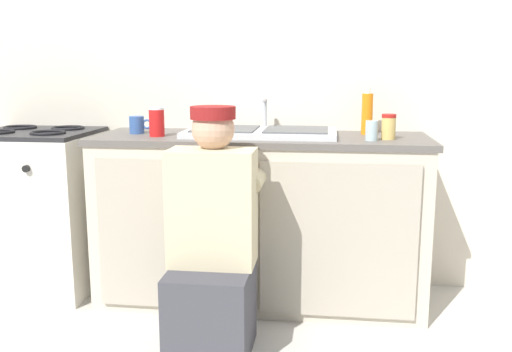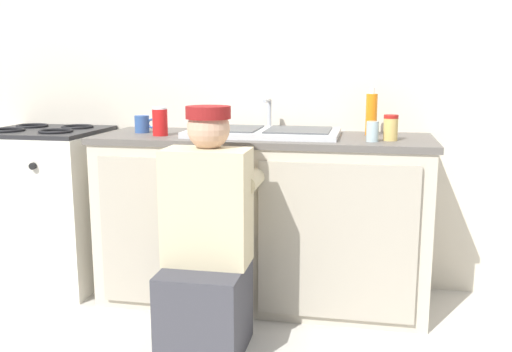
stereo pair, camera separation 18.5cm
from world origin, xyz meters
TOP-DOWN VIEW (x-y plane):
  - ground_plane at (0.00, 0.00)m, footprint 12.00×12.00m
  - back_wall at (0.00, 0.65)m, footprint 6.00×0.10m
  - counter_cabinet at (0.00, 0.29)m, footprint 1.74×0.62m
  - countertop at (0.00, 0.30)m, footprint 1.78×0.62m
  - sink_double_basin at (0.00, 0.30)m, footprint 0.80×0.44m
  - stove_range at (-1.29, 0.30)m, footprint 0.65×0.62m
  - plumber_person at (-0.14, -0.32)m, footprint 0.42×0.61m
  - condiment_jar at (0.66, 0.21)m, footprint 0.07×0.07m
  - soap_bottle_orange at (0.56, 0.43)m, footprint 0.06×0.06m
  - soda_cup_red at (-0.54, 0.19)m, footprint 0.08×0.08m
  - water_glass at (0.57, 0.15)m, footprint 0.06×0.06m
  - coffee_mug at (-0.68, 0.30)m, footprint 0.13×0.08m

SIDE VIEW (x-z plane):
  - ground_plane at x=0.00m, z-range 0.00..0.00m
  - counter_cabinet at x=0.00m, z-range 0.00..0.88m
  - plumber_person at x=-0.14m, z-range -0.09..1.01m
  - stove_range at x=-1.29m, z-range 0.00..0.93m
  - countertop at x=0.00m, z-range 0.88..0.91m
  - sink_double_basin at x=0.00m, z-range 0.84..1.03m
  - coffee_mug at x=-0.68m, z-range 0.91..1.01m
  - water_glass at x=0.57m, z-range 0.91..1.01m
  - condiment_jar at x=0.66m, z-range 0.91..1.04m
  - soda_cup_red at x=-0.54m, z-range 0.91..1.06m
  - soap_bottle_orange at x=0.56m, z-range 0.90..1.15m
  - back_wall at x=0.00m, z-range 0.00..2.50m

